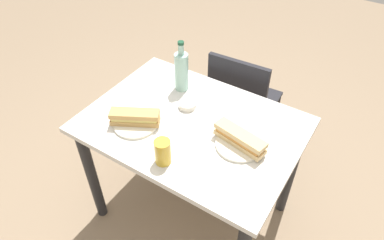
% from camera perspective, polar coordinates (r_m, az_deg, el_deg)
% --- Properties ---
extents(ground_plane, '(8.00, 8.00, 0.00)m').
position_cam_1_polar(ground_plane, '(2.33, -0.00, -14.43)').
color(ground_plane, '#8C755B').
extents(dining_table, '(1.07, 0.77, 0.76)m').
position_cam_1_polar(dining_table, '(1.84, -0.00, -3.46)').
color(dining_table, silver).
rests_on(dining_table, ground).
extents(chair_far, '(0.42, 0.42, 0.87)m').
position_cam_1_polar(chair_far, '(2.31, 7.94, 2.92)').
color(chair_far, black).
rests_on(chair_far, ground).
extents(plate_near, '(0.22, 0.22, 0.01)m').
position_cam_1_polar(plate_near, '(1.64, 7.71, -4.00)').
color(plate_near, silver).
rests_on(plate_near, dining_table).
extents(baguette_sandwich_near, '(0.27, 0.12, 0.07)m').
position_cam_1_polar(baguette_sandwich_near, '(1.61, 7.84, -2.98)').
color(baguette_sandwich_near, '#DBB77A').
rests_on(baguette_sandwich_near, plate_near).
extents(knife_near, '(0.18, 0.03, 0.01)m').
position_cam_1_polar(knife_near, '(1.67, 8.48, -2.67)').
color(knife_near, silver).
rests_on(knife_near, plate_near).
extents(plate_far, '(0.22, 0.22, 0.01)m').
position_cam_1_polar(plate_far, '(1.75, -9.18, -0.55)').
color(plate_far, silver).
rests_on(plate_far, dining_table).
extents(baguette_sandwich_far, '(0.24, 0.18, 0.07)m').
position_cam_1_polar(baguette_sandwich_far, '(1.73, -9.33, 0.46)').
color(baguette_sandwich_far, tan).
rests_on(baguette_sandwich_far, plate_far).
extents(knife_far, '(0.17, 0.09, 0.01)m').
position_cam_1_polar(knife_far, '(1.79, -9.28, 0.82)').
color(knife_far, silver).
rests_on(knife_far, plate_far).
extents(water_bottle, '(0.08, 0.08, 0.29)m').
position_cam_1_polar(water_bottle, '(1.90, -1.74, 8.05)').
color(water_bottle, '#99C6B7').
rests_on(water_bottle, dining_table).
extents(beer_glass, '(0.07, 0.07, 0.12)m').
position_cam_1_polar(beer_glass, '(1.53, -4.80, -5.21)').
color(beer_glass, gold).
rests_on(beer_glass, dining_table).
extents(olive_bowl, '(0.09, 0.09, 0.03)m').
position_cam_1_polar(olive_bowl, '(1.83, -0.74, 2.48)').
color(olive_bowl, silver).
rests_on(olive_bowl, dining_table).
extents(paper_napkin, '(0.17, 0.17, 0.00)m').
position_cam_1_polar(paper_napkin, '(1.87, 4.45, 3.00)').
color(paper_napkin, white).
rests_on(paper_napkin, dining_table).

